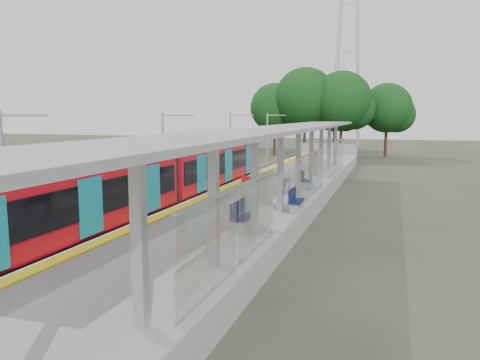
# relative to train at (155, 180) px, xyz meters

# --- Properties ---
(trackbed) EXTENTS (3.00, 70.00, 0.24)m
(trackbed) POSITION_rel_train_xyz_m (-0.00, 5.42, -1.93)
(trackbed) COLOR #59544C
(trackbed) RESTS_ON ground
(platform) EXTENTS (6.00, 50.00, 1.00)m
(platform) POSITION_rel_train_xyz_m (4.50, 5.42, -1.55)
(platform) COLOR gray
(platform) RESTS_ON ground
(tactile_strip) EXTENTS (0.60, 50.00, 0.02)m
(tactile_strip) POSITION_rel_train_xyz_m (1.95, 5.42, -1.04)
(tactile_strip) COLOR gold
(tactile_strip) RESTS_ON platform
(end_fence) EXTENTS (6.00, 0.10, 1.20)m
(end_fence) POSITION_rel_train_xyz_m (4.50, 30.37, -0.45)
(end_fence) COLOR #9EA0A5
(end_fence) RESTS_ON platform
(train) EXTENTS (2.74, 27.60, 3.62)m
(train) POSITION_rel_train_xyz_m (0.00, 0.00, 0.00)
(train) COLOR black
(train) RESTS_ON ground
(canopy) EXTENTS (3.27, 38.00, 3.66)m
(canopy) POSITION_rel_train_xyz_m (6.11, 1.61, 2.15)
(canopy) COLOR #9EA0A5
(canopy) RESTS_ON platform
(pylon) EXTENTS (8.00, 4.00, 38.00)m
(pylon) POSITION_rel_train_xyz_m (3.50, 58.42, 16.95)
(pylon) COLOR #9EA0A5
(pylon) RESTS_ON ground
(tree_cluster) EXTENTS (19.91, 10.87, 11.04)m
(tree_cluster) POSITION_rel_train_xyz_m (3.02, 38.89, 4.61)
(tree_cluster) COLOR #382316
(tree_cluster) RESTS_ON ground
(catenary_masts) EXTENTS (2.08, 48.16, 5.40)m
(catenary_masts) POSITION_rel_train_xyz_m (-1.72, 4.42, 0.86)
(catenary_masts) COLOR #9EA0A5
(catenary_masts) RESTS_ON ground
(bench_near) EXTENTS (0.57, 1.66, 1.12)m
(bench_near) POSITION_rel_train_xyz_m (5.94, -4.34, -0.46)
(bench_near) COLOR #0F1B4B
(bench_near) RESTS_ON platform
(bench_mid) EXTENTS (0.46, 1.50, 1.02)m
(bench_mid) POSITION_rel_train_xyz_m (7.11, -0.36, -0.51)
(bench_mid) COLOR #0F1B4B
(bench_mid) RESTS_ON platform
(bench_far) EXTENTS (1.09, 1.61, 1.06)m
(bench_far) POSITION_rel_train_xyz_m (6.23, 6.22, -0.49)
(bench_far) COLOR #0F1B4B
(bench_far) RESTS_ON platform
(info_pillar_near) EXTENTS (0.43, 0.43, 1.90)m
(info_pillar_near) POSITION_rel_train_xyz_m (5.86, -3.55, -0.23)
(info_pillar_near) COLOR beige
(info_pillar_near) RESTS_ON platform
(info_pillar_far) EXTENTS (0.39, 0.39, 1.73)m
(info_pillar_far) POSITION_rel_train_xyz_m (5.93, 12.59, -0.30)
(info_pillar_far) COLOR beige
(info_pillar_far) RESTS_ON platform
(litter_bin) EXTENTS (0.48, 0.48, 0.85)m
(litter_bin) POSITION_rel_train_xyz_m (5.75, 4.18, -0.63)
(litter_bin) COLOR #9EA0A5
(litter_bin) RESTS_ON platform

